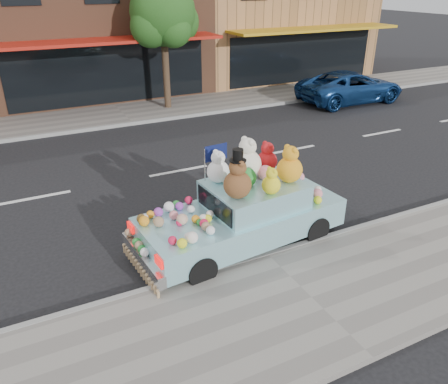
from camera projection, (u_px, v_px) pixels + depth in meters
ground at (179, 171)px, 12.91m from camera, size 120.00×120.00×0.00m
near_sidewalk at (311, 300)px, 7.66m from camera, size 60.00×3.00×0.12m
far_sidewalk at (123, 114)px, 18.12m from camera, size 60.00×3.00×0.12m
near_kerb at (267, 256)px, 8.86m from camera, size 60.00×0.12×0.13m
far_kerb at (132, 123)px, 16.91m from camera, size 60.00×0.12×0.13m
storefront_mid at (86, 13)px, 20.94m from camera, size 10.00×9.80×7.30m
storefront_right at (265, 7)px, 24.91m from camera, size 10.00×9.80×7.30m
street_tree at (163, 18)px, 17.36m from camera, size 3.00×2.70×5.22m
car_blue at (351, 87)px, 19.79m from camera, size 5.01×2.33×1.39m
art_car at (244, 209)px, 9.07m from camera, size 4.62×2.14×2.33m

